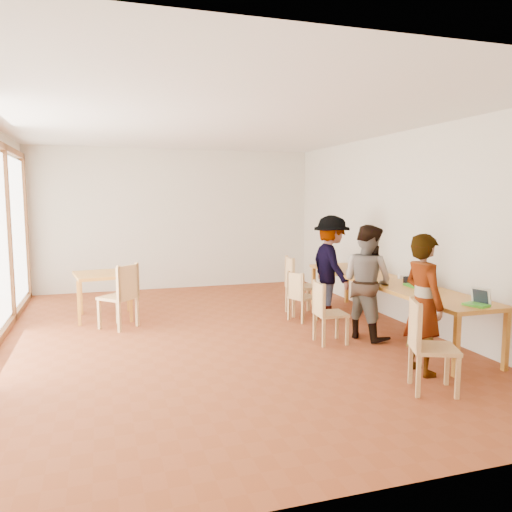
{
  "coord_description": "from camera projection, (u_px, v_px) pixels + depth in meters",
  "views": [
    {
      "loc": [
        -1.55,
        -6.8,
        2.0
      ],
      "look_at": [
        0.67,
        0.33,
        1.1
      ],
      "focal_mm": 35.0,
      "sensor_mm": 36.0,
      "label": 1
    }
  ],
  "objects": [
    {
      "name": "green_bottle",
      "position": [
        422.0,
        284.0,
        6.3
      ],
      "size": [
        0.07,
        0.07,
        0.28
      ],
      "primitive_type": "cylinder",
      "color": "#157E30",
      "rests_on": "communal_table"
    },
    {
      "name": "wall_right",
      "position": [
        403.0,
        228.0,
        7.85
      ],
      "size": [
        0.1,
        8.0,
        3.0
      ],
      "primitive_type": "cube",
      "color": "beige",
      "rests_on": "ground"
    },
    {
      "name": "wall_front",
      "position": [
        357.0,
        275.0,
        3.17
      ],
      "size": [
        6.0,
        0.1,
        3.0
      ],
      "primitive_type": "cube",
      "color": "beige",
      "rests_on": "ground"
    },
    {
      "name": "wall_back",
      "position": [
        176.0,
        219.0,
        10.75
      ],
      "size": [
        6.0,
        0.1,
        3.0
      ],
      "primitive_type": "cube",
      "color": "beige",
      "rests_on": "ground"
    },
    {
      "name": "chair_empty",
      "position": [
        299.0,
        291.0,
        7.95
      ],
      "size": [
        0.48,
        0.48,
        0.43
      ],
      "rotation": [
        0.0,
        0.0,
        0.38
      ],
      "color": "#E3B671",
      "rests_on": "ground"
    },
    {
      "name": "chair_near",
      "position": [
        424.0,
        336.0,
        5.09
      ],
      "size": [
        0.58,
        0.58,
        0.5
      ],
      "rotation": [
        0.0,
        0.0,
        -0.4
      ],
      "color": "#E3B671",
      "rests_on": "ground"
    },
    {
      "name": "laptop_far",
      "position": [
        360.0,
        270.0,
        8.08
      ],
      "size": [
        0.22,
        0.24,
        0.18
      ],
      "rotation": [
        0.0,
        0.0,
        -0.16
      ],
      "color": "green",
      "rests_on": "communal_table"
    },
    {
      "name": "ceiling",
      "position": [
        216.0,
        121.0,
        6.78
      ],
      "size": [
        6.0,
        8.0,
        0.04
      ],
      "primitive_type": "cube",
      "color": "white",
      "rests_on": "wall_back"
    },
    {
      "name": "clear_glass",
      "position": [
        362.0,
        266.0,
        8.64
      ],
      "size": [
        0.07,
        0.07,
        0.09
      ],
      "primitive_type": "cylinder",
      "color": "silver",
      "rests_on": "communal_table"
    },
    {
      "name": "side_table",
      "position": [
        104.0,
        278.0,
        8.14
      ],
      "size": [
        0.9,
        0.9,
        0.75
      ],
      "rotation": [
        0.0,
        0.0,
        0.15
      ],
      "color": "#C5852B",
      "rests_on": "ground"
    },
    {
      "name": "person_mid",
      "position": [
        367.0,
        282.0,
        7.0
      ],
      "size": [
        0.85,
        0.95,
        1.61
      ],
      "primitive_type": "imported",
      "rotation": [
        0.0,
        0.0,
        1.95
      ],
      "color": "gray",
      "rests_on": "ground"
    },
    {
      "name": "person_near",
      "position": [
        423.0,
        304.0,
        5.6
      ],
      "size": [
        0.4,
        0.59,
        1.59
      ],
      "primitive_type": "imported",
      "rotation": [
        0.0,
        0.0,
        1.6
      ],
      "color": "gray",
      "rests_on": "ground"
    },
    {
      "name": "pink_phone",
      "position": [
        371.0,
        278.0,
        7.56
      ],
      "size": [
        0.05,
        0.1,
        0.01
      ],
      "primitive_type": "cube",
      "color": "#EE354D",
      "rests_on": "communal_table"
    },
    {
      "name": "chair_mid",
      "position": [
        325.0,
        306.0,
        6.75
      ],
      "size": [
        0.41,
        0.41,
        0.45
      ],
      "rotation": [
        0.0,
        0.0,
        -0.05
      ],
      "color": "#E3B671",
      "rests_on": "ground"
    },
    {
      "name": "person_far",
      "position": [
        331.0,
        266.0,
        8.32
      ],
      "size": [
        0.65,
        1.1,
        1.68
      ],
      "primitive_type": "imported",
      "rotation": [
        0.0,
        0.0,
        1.55
      ],
      "color": "gray",
      "rests_on": "ground"
    },
    {
      "name": "laptop_near",
      "position": [
        479.0,
        301.0,
        5.71
      ],
      "size": [
        0.28,
        0.3,
        0.21
      ],
      "rotation": [
        0.0,
        0.0,
        0.31
      ],
      "color": "green",
      "rests_on": "communal_table"
    },
    {
      "name": "condiment_cup",
      "position": [
        400.0,
        277.0,
        7.58
      ],
      "size": [
        0.08,
        0.08,
        0.06
      ],
      "primitive_type": "cylinder",
      "color": "white",
      "rests_on": "communal_table"
    },
    {
      "name": "black_pouch",
      "position": [
        413.0,
        281.0,
        7.13
      ],
      "size": [
        0.16,
        0.26,
        0.09
      ],
      "primitive_type": "cube",
      "color": "black",
      "rests_on": "communal_table"
    },
    {
      "name": "yellow_mug",
      "position": [
        354.0,
        270.0,
        8.17
      ],
      "size": [
        0.11,
        0.11,
        0.09
      ],
      "primitive_type": "imported",
      "rotation": [
        0.0,
        0.0,
        0.01
      ],
      "color": "gold",
      "rests_on": "communal_table"
    },
    {
      "name": "chair_far",
      "position": [
        295.0,
        279.0,
        8.4
      ],
      "size": [
        0.49,
        0.49,
        0.52
      ],
      "rotation": [
        0.0,
        0.0,
        -0.08
      ],
      "color": "#E3B671",
      "rests_on": "ground"
    },
    {
      "name": "laptop_mid",
      "position": [
        417.0,
        282.0,
        6.92
      ],
      "size": [
        0.25,
        0.28,
        0.23
      ],
      "rotation": [
        0.0,
        0.0,
        -0.07
      ],
      "color": "green",
      "rests_on": "communal_table"
    },
    {
      "name": "chair_spare",
      "position": [
        123.0,
        289.0,
        7.5
      ],
      "size": [
        0.65,
        0.65,
        0.53
      ],
      "rotation": [
        0.0,
        0.0,
        2.36
      ],
      "color": "#E3B671",
      "rests_on": "ground"
    },
    {
      "name": "ground",
      "position": [
        218.0,
        336.0,
        7.14
      ],
      "size": [
        8.0,
        8.0,
        0.0
      ],
      "primitive_type": "plane",
      "color": "brown",
      "rests_on": "ground"
    },
    {
      "name": "communal_table",
      "position": [
        388.0,
        284.0,
        7.4
      ],
      "size": [
        0.8,
        4.0,
        0.75
      ],
      "color": "#C5852B",
      "rests_on": "ground"
    }
  ]
}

